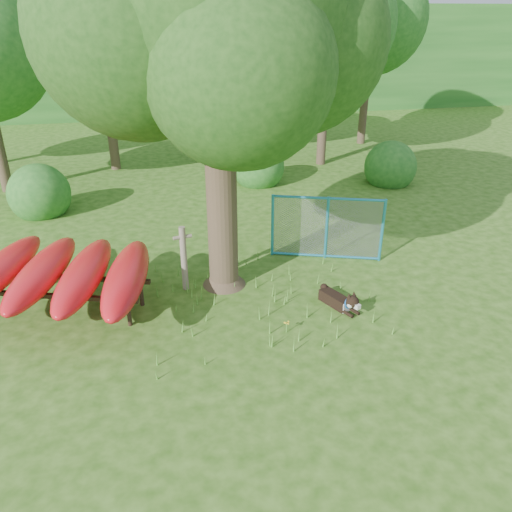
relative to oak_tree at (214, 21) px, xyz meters
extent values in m
plane|color=#264E0F|center=(0.39, -2.02, -5.29)|extent=(80.00, 80.00, 0.00)
cylinder|color=#3C2E20|center=(0.04, -0.05, -2.81)|extent=(0.78, 0.78, 4.96)
cone|color=#3C2E20|center=(0.04, -0.05, -5.04)|extent=(1.17, 1.17, 0.50)
sphere|color=#1C4513|center=(0.04, -0.05, 0.26)|extent=(4.76, 4.76, 4.76)
sphere|color=#1C4513|center=(1.53, 0.17, -0.33)|extent=(3.57, 3.57, 3.57)
sphere|color=#1C4513|center=(-1.31, -0.09, -0.13)|extent=(3.77, 3.77, 3.77)
sphere|color=#1C4513|center=(0.20, -1.32, -0.73)|extent=(3.17, 3.17, 3.17)
cylinder|color=#3C2E20|center=(0.61, -0.20, -2.12)|extent=(1.41, 0.30, 1.06)
cylinder|color=#3C2E20|center=(-0.39, 0.28, -1.72)|extent=(0.94, 0.94, 1.01)
cylinder|color=#706254|center=(-0.82, -0.07, -4.56)|extent=(0.16, 0.16, 1.46)
cylinder|color=#706254|center=(-0.82, -0.07, -4.06)|extent=(0.40, 0.15, 0.08)
cylinder|color=black|center=(-1.99, -1.27, -5.02)|extent=(0.11, 0.11, 0.53)
cylinder|color=black|center=(-4.38, 0.33, -5.02)|extent=(0.11, 0.11, 0.53)
cylinder|color=black|center=(-1.75, -0.56, -5.02)|extent=(0.11, 0.11, 0.53)
cube|color=black|center=(-3.31, -0.83, -4.73)|extent=(3.06, 1.11, 0.09)
cube|color=black|center=(-3.07, -0.12, -4.73)|extent=(3.06, 1.11, 0.09)
ellipsoid|color=red|center=(-4.40, -0.06, -4.44)|extent=(1.53, 3.29, 0.51)
ellipsoid|color=red|center=(-3.59, -0.34, -4.44)|extent=(1.43, 3.29, 0.51)
ellipsoid|color=red|center=(-2.78, -0.61, -4.44)|extent=(1.33, 3.28, 0.51)
ellipsoid|color=red|center=(-1.97, -0.88, -4.44)|extent=(1.22, 3.28, 0.51)
cube|color=black|center=(2.11, -1.39, -5.17)|extent=(0.52, 0.75, 0.24)
cube|color=silver|center=(2.23, -1.67, -5.18)|extent=(0.26, 0.22, 0.22)
sphere|color=black|center=(2.31, -1.83, -4.99)|extent=(0.26, 0.26, 0.26)
cube|color=silver|center=(2.35, -1.94, -5.03)|extent=(0.15, 0.17, 0.09)
sphere|color=silver|center=(2.24, -1.88, -5.03)|extent=(0.12, 0.12, 0.12)
sphere|color=silver|center=(2.39, -1.82, -5.03)|extent=(0.12, 0.12, 0.12)
cone|color=black|center=(2.23, -1.83, -4.85)|extent=(0.11, 0.12, 0.12)
cone|color=black|center=(2.36, -1.77, -4.85)|extent=(0.14, 0.14, 0.12)
cylinder|color=black|center=(2.21, -1.84, -5.24)|extent=(0.18, 0.30, 0.07)
cylinder|color=black|center=(2.38, -1.77, -5.24)|extent=(0.18, 0.30, 0.07)
sphere|color=black|center=(2.01, -1.02, -5.07)|extent=(0.16, 0.16, 0.16)
torus|color=blue|center=(2.27, -1.76, -5.05)|extent=(0.26, 0.17, 0.25)
cylinder|color=teal|center=(1.44, 1.20, -4.51)|extent=(0.09, 0.09, 1.57)
cylinder|color=teal|center=(2.67, 0.76, -4.51)|extent=(0.09, 0.09, 1.57)
cylinder|color=teal|center=(3.90, 0.32, -4.51)|extent=(0.09, 0.09, 1.57)
cylinder|color=teal|center=(2.67, 0.76, -3.76)|extent=(2.48, 0.94, 0.06)
cylinder|color=teal|center=(2.67, 0.76, -5.25)|extent=(2.48, 0.94, 0.06)
plane|color=gray|center=(2.67, 0.76, -4.51)|extent=(2.46, 0.88, 2.61)
cylinder|color=#599C33|center=(0.88, -2.15, -5.18)|extent=(0.02, 0.02, 0.21)
sphere|color=gold|center=(0.88, -2.15, -5.08)|extent=(0.04, 0.04, 0.04)
sphere|color=gold|center=(0.92, -2.13, -5.07)|extent=(0.04, 0.04, 0.04)
sphere|color=gold|center=(0.85, -2.11, -5.09)|extent=(0.04, 0.04, 0.04)
sphere|color=gold|center=(0.90, -2.18, -5.08)|extent=(0.04, 0.04, 0.04)
sphere|color=gold|center=(0.86, -2.17, -5.07)|extent=(0.04, 0.04, 0.04)
cylinder|color=#3C2E20|center=(-2.61, 9.98, -2.66)|extent=(0.36, 0.36, 5.25)
sphere|color=#21601F|center=(-2.61, 9.98, 0.34)|extent=(5.20, 5.20, 5.20)
cylinder|color=#3C2E20|center=(1.89, 10.98, -3.36)|extent=(0.36, 0.36, 3.85)
sphere|color=#21601F|center=(1.89, 10.98, -1.16)|extent=(4.00, 4.00, 4.00)
cylinder|color=#3C2E20|center=(5.39, 8.98, -2.91)|extent=(0.36, 0.36, 4.76)
sphere|color=#21601F|center=(5.39, 8.98, -0.19)|extent=(4.80, 4.80, 4.80)
cylinder|color=#3C2E20|center=(8.39, 11.98, -2.84)|extent=(0.36, 0.36, 4.90)
sphere|color=#21601F|center=(8.39, 11.98, -0.04)|extent=(4.60, 4.60, 4.60)
sphere|color=#21601F|center=(-4.61, 5.48, -5.29)|extent=(1.80, 1.80, 1.80)
sphere|color=#21601F|center=(6.89, 5.98, -5.29)|extent=(1.80, 1.80, 1.80)
sphere|color=#21601F|center=(2.39, 6.98, -5.29)|extent=(1.80, 1.80, 1.80)
cube|color=#21601F|center=(0.39, 25.98, -2.29)|extent=(80.00, 12.00, 6.00)
camera|label=1|loc=(-1.35, -9.67, 0.10)|focal=35.00mm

